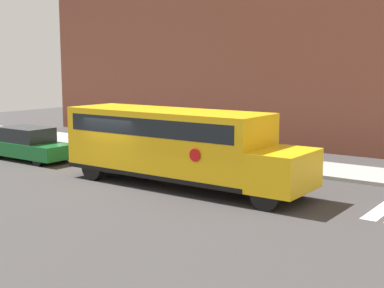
# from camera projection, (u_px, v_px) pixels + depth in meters

# --- Properties ---
(ground_plane) EXTENTS (60.00, 60.00, 0.00)m
(ground_plane) POSITION_uv_depth(u_px,v_px,m) (119.00, 181.00, 20.94)
(ground_plane) COLOR #3A3838
(sidewalk_strip) EXTENTS (44.00, 3.00, 0.15)m
(sidewalk_strip) POSITION_uv_depth(u_px,v_px,m) (211.00, 156.00, 26.14)
(sidewalk_strip) COLOR #9E9E99
(sidewalk_strip) RESTS_ON ground
(building_backdrop) EXTENTS (32.00, 4.00, 13.31)m
(building_backdrop) POSITION_uv_depth(u_px,v_px,m) (275.00, 26.00, 30.38)
(building_backdrop) COLOR brown
(building_backdrop) RESTS_ON ground
(school_bus) EXTENTS (9.78, 2.57, 2.85)m
(school_bus) POSITION_uv_depth(u_px,v_px,m) (175.00, 142.00, 19.92)
(school_bus) COLOR yellow
(school_bus) RESTS_ON ground
(parked_car) EXTENTS (4.62, 1.75, 1.56)m
(parked_car) POSITION_uv_depth(u_px,v_px,m) (29.00, 144.00, 25.45)
(parked_car) COLOR #196B2D
(parked_car) RESTS_ON ground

